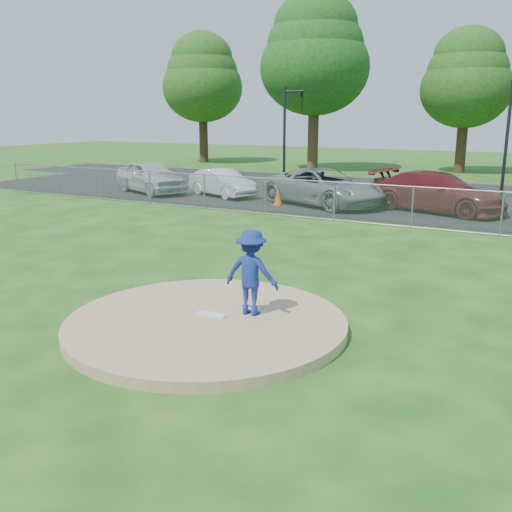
{
  "coord_description": "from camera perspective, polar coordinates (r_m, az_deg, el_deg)",
  "views": [
    {
      "loc": [
        5.78,
        -8.62,
        4.0
      ],
      "look_at": [
        0.0,
        2.0,
        1.0
      ],
      "focal_mm": 40.0,
      "sensor_mm": 36.0,
      "label": 1
    }
  ],
  "objects": [
    {
      "name": "pitcher",
      "position": [
        11.02,
        -0.46,
        -1.64
      ],
      "size": [
        1.14,
        0.72,
        1.68
      ],
      "primitive_type": "imported",
      "rotation": [
        0.0,
        0.0,
        3.23
      ],
      "color": "navy",
      "rests_on": "pitchers_mound"
    },
    {
      "name": "parked_car_gray",
      "position": [
        26.08,
        6.79,
        6.86
      ],
      "size": [
        6.5,
        4.81,
        1.64
      ],
      "primitive_type": "imported",
      "rotation": [
        0.0,
        0.0,
        1.17
      ],
      "color": "gray",
      "rests_on": "parking_lot"
    },
    {
      "name": "parked_car_darkred",
      "position": [
        25.34,
        17.7,
        6.13
      ],
      "size": [
        6.18,
        3.89,
        1.67
      ],
      "primitive_type": "imported",
      "rotation": [
        0.0,
        0.0,
        1.28
      ],
      "color": "maroon",
      "rests_on": "parking_lot"
    },
    {
      "name": "traffic_signal_left",
      "position": [
        33.91,
        3.23,
        12.84
      ],
      "size": [
        1.28,
        0.2,
        5.6
      ],
      "color": "black",
      "rests_on": "ground"
    },
    {
      "name": "parked_car_white",
      "position": [
        28.9,
        -3.4,
        7.32
      ],
      "size": [
        4.33,
        2.87,
        1.35
      ],
      "primitive_type": "imported",
      "rotation": [
        0.0,
        0.0,
        1.18
      ],
      "color": "silver",
      "rests_on": "parking_lot"
    },
    {
      "name": "parked_car_silver",
      "position": [
        30.64,
        -10.49,
        7.8
      ],
      "size": [
        5.3,
        3.76,
        1.68
      ],
      "primitive_type": "imported",
      "rotation": [
        0.0,
        0.0,
        1.17
      ],
      "color": "silver",
      "rests_on": "parking_lot"
    },
    {
      "name": "chain_link_fence",
      "position": [
        21.66,
        12.8,
        4.96
      ],
      "size": [
        40.0,
        0.06,
        1.5
      ],
      "primitive_type": "cube",
      "color": "gray",
      "rests_on": "ground"
    },
    {
      "name": "tree_center",
      "position": [
        43.23,
        20.35,
        16.38
      ],
      "size": [
        6.16,
        6.16,
        9.84
      ],
      "color": "#362413",
      "rests_on": "ground"
    },
    {
      "name": "ground",
      "position": [
        19.9,
        11.09,
        2.08
      ],
      "size": [
        120.0,
        120.0,
        0.0
      ],
      "primitive_type": "plane",
      "color": "#1B4A10",
      "rests_on": "ground"
    },
    {
      "name": "traffic_cone",
      "position": [
        26.03,
        2.21,
        5.94
      ],
      "size": [
        0.39,
        0.39,
        0.75
      ],
      "primitive_type": "cone",
      "color": "#FF5C0D",
      "rests_on": "parking_lot"
    },
    {
      "name": "pitchers_mound",
      "position": [
        11.09,
        -4.98,
        -6.71
      ],
      "size": [
        5.4,
        5.4,
        0.2
      ],
      "primitive_type": "cylinder",
      "color": "tan",
      "rests_on": "ground"
    },
    {
      "name": "street",
      "position": [
        33.37,
        18.49,
        6.34
      ],
      "size": [
        60.0,
        7.0,
        0.01
      ],
      "primitive_type": "cube",
      "color": "black",
      "rests_on": "ground"
    },
    {
      "name": "parking_lot",
      "position": [
        26.09,
        15.46,
        4.62
      ],
      "size": [
        50.0,
        8.0,
        0.01
      ],
      "primitive_type": "cube",
      "color": "black",
      "rests_on": "ground"
    },
    {
      "name": "tree_far_left",
      "position": [
        50.14,
        -5.4,
        17.38
      ],
      "size": [
        6.72,
        6.72,
        10.74
      ],
      "color": "#332112",
      "rests_on": "ground"
    },
    {
      "name": "tree_left",
      "position": [
        43.24,
        5.92,
        19.49
      ],
      "size": [
        7.84,
        7.84,
        12.53
      ],
      "color": "#3C2816",
      "rests_on": "ground"
    },
    {
      "name": "pitching_rubber",
      "position": [
        11.2,
        -4.43,
        -5.83
      ],
      "size": [
        0.6,
        0.15,
        0.04
      ],
      "primitive_type": "cube",
      "color": "white",
      "rests_on": "pitchers_mound"
    }
  ]
}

